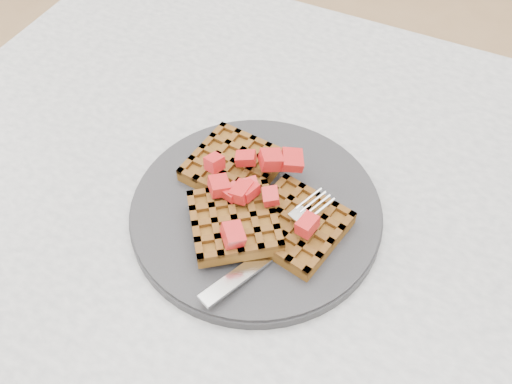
% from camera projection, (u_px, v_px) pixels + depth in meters
% --- Properties ---
extents(table, '(1.20, 0.80, 0.75)m').
position_uv_depth(table, '(364.00, 312.00, 0.67)').
color(table, silver).
rests_on(table, ground).
extents(plate, '(0.27, 0.27, 0.02)m').
position_uv_depth(plate, '(256.00, 211.00, 0.62)').
color(plate, '#262528').
rests_on(plate, table).
extents(waffles, '(0.20, 0.18, 0.03)m').
position_uv_depth(waffles, '(255.00, 202.00, 0.60)').
color(waffles, brown).
rests_on(waffles, plate).
extents(strawberry_pile, '(0.15, 0.15, 0.02)m').
position_uv_depth(strawberry_pile, '(256.00, 183.00, 0.58)').
color(strawberry_pile, '#A20004').
rests_on(strawberry_pile, waffles).
extents(fork, '(0.09, 0.18, 0.02)m').
position_uv_depth(fork, '(277.00, 245.00, 0.57)').
color(fork, silver).
rests_on(fork, plate).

